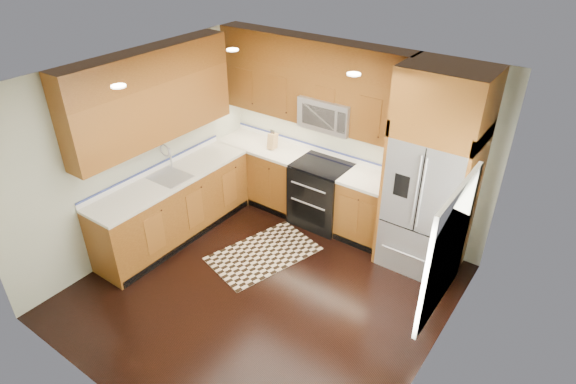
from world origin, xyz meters
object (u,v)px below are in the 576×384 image
Objects in this scene: range at (321,194)px; knife_block at (273,141)px; utensil_crock at (390,176)px; refrigerator at (433,174)px; rug at (264,254)px.

knife_block is at bearing 177.98° from range.
range is 2.78× the size of utensil_crock.
refrigerator is 2.44m from knife_block.
utensil_crock is at bearing 60.33° from rug.
utensil_crock is (1.18, 1.15, 1.05)m from rug.
knife_block is (-2.43, 0.07, -0.25)m from refrigerator.
knife_block is 0.84× the size of utensil_crock.
utensil_crock is (1.87, 0.02, 0.00)m from knife_block.
knife_block is 1.87m from utensil_crock.
knife_block is (-0.88, 0.03, 0.59)m from range.
rug is 1.95m from utensil_crock.
range is 1.76m from refrigerator.
refrigerator is 9.09× the size of knife_block.
refrigerator is at bearing -8.59° from utensil_crock.
rug is 4.90× the size of knife_block.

